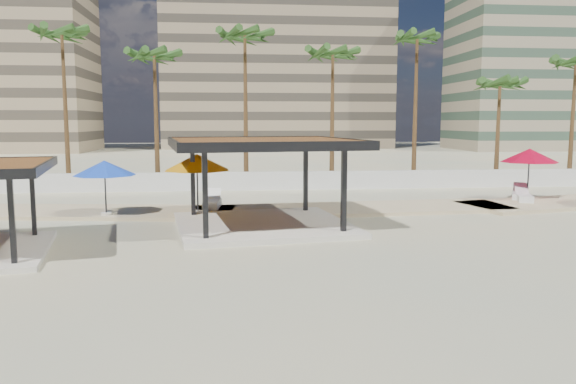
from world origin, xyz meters
name	(u,v)px	position (x,y,z in m)	size (l,w,h in m)	color
ground	(340,241)	(0.00, 0.00, 0.00)	(200.00, 200.00, 0.00)	#CEBA88
promenade	(350,207)	(2.00, 7.67, 0.06)	(44.45, 7.97, 0.24)	#C6B284
boundary_wall	(293,181)	(0.00, 16.00, 0.60)	(56.00, 0.30, 1.20)	silver
building_mid	(276,64)	(4.00, 78.00, 14.27)	(38.00, 16.00, 30.40)	#847259
building_east	(559,40)	(48.00, 66.00, 17.27)	(32.00, 15.00, 36.40)	gray
pavilion_central	(262,175)	(-2.77, 3.01, 2.24)	(8.39, 8.39, 3.75)	beige
umbrella_b	(197,162)	(-5.63, 5.80, 2.57)	(4.04, 4.04, 2.79)	beige
umbrella_c	(529,156)	(12.39, 9.10, 2.58)	(3.94, 3.94, 2.79)	beige
umbrella_f	(105,168)	(-9.81, 5.80, 2.34)	(3.55, 3.55, 2.51)	beige
lounger_a	(212,203)	(-5.02, 7.67, 0.39)	(0.93, 2.31, 0.85)	white
lounger_b	(523,197)	(11.77, 8.38, 0.38)	(1.40, 2.32, 0.84)	white
lounger_d	(519,195)	(11.99, 9.24, 0.37)	(1.61, 2.20, 0.81)	white
palm_b	(62,40)	(-15.00, 18.70, 9.74)	(3.00, 3.00, 11.02)	brown
palm_c	(154,61)	(-9.00, 18.10, 8.40)	(3.00, 3.00, 9.58)	brown
palm_d	(245,43)	(-3.00, 18.90, 9.79)	(3.00, 3.00, 11.07)	brown
palm_e	(333,59)	(3.00, 18.40, 8.69)	(3.00, 3.00, 9.89)	brown
palm_f	(417,45)	(9.00, 18.60, 9.77)	(3.00, 3.00, 11.06)	brown
palm_g	(500,88)	(15.00, 18.20, 6.84)	(3.00, 3.00, 7.93)	brown
palm_h	(576,67)	(21.00, 18.80, 8.37)	(3.00, 3.00, 9.55)	brown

